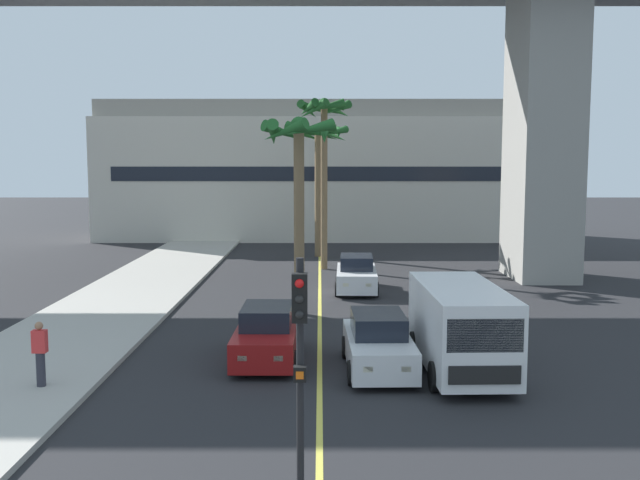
# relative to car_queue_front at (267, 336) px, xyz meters

# --- Properties ---
(sidewalk_left) EXTENTS (4.80, 80.00, 0.15)m
(sidewalk_left) POSITION_rel_car_queue_front_xyz_m (-6.49, -1.68, -0.65)
(sidewalk_left) COLOR #ADA89E
(sidewalk_left) RESTS_ON ground
(lane_stripe_center) EXTENTS (0.14, 56.00, 0.01)m
(lane_stripe_center) POSITION_rel_car_queue_front_xyz_m (1.51, 6.32, -0.72)
(lane_stripe_center) COLOR #DBCC4C
(lane_stripe_center) RESTS_ON ground
(pier_building_backdrop) EXTENTS (32.01, 8.04, 9.93)m
(pier_building_backdrop) POSITION_rel_car_queue_front_xyz_m (1.51, 33.52, 4.18)
(pier_building_backdrop) COLOR beige
(pier_building_backdrop) RESTS_ON ground
(car_queue_front) EXTENTS (1.86, 4.12, 1.56)m
(car_queue_front) POSITION_rel_car_queue_front_xyz_m (0.00, 0.00, 0.00)
(car_queue_front) COLOR maroon
(car_queue_front) RESTS_ON ground
(car_queue_second) EXTENTS (1.91, 4.14, 1.56)m
(car_queue_second) POSITION_rel_car_queue_front_xyz_m (3.11, -0.97, 0.00)
(car_queue_second) COLOR white
(car_queue_second) RESTS_ON ground
(car_queue_third) EXTENTS (1.95, 4.16, 1.56)m
(car_queue_third) POSITION_rel_car_queue_front_xyz_m (3.12, 10.99, 0.00)
(car_queue_third) COLOR white
(car_queue_third) RESTS_ON ground
(delivery_van) EXTENTS (2.26, 5.30, 2.36)m
(delivery_van) POSITION_rel_car_queue_front_xyz_m (5.29, -1.24, 0.57)
(delivery_van) COLOR white
(delivery_van) RESTS_ON ground
(traffic_light_median_near) EXTENTS (0.24, 0.37, 4.20)m
(traffic_light_median_near) POSITION_rel_car_queue_front_xyz_m (1.21, -9.19, 1.99)
(traffic_light_median_near) COLOR black
(traffic_light_median_near) RESTS_ON ground
(palm_tree_near_median) EXTENTS (2.92, 2.92, 8.92)m
(palm_tree_near_median) POSITION_rel_car_queue_front_xyz_m (1.73, 17.50, 6.70)
(palm_tree_near_median) COLOR brown
(palm_tree_near_median) RESTS_ON ground
(palm_tree_mid_median) EXTENTS (2.81, 2.97, 7.29)m
(palm_tree_mid_median) POSITION_rel_car_queue_front_xyz_m (0.72, 6.22, 5.02)
(palm_tree_mid_median) COLOR brown
(palm_tree_mid_median) RESTS_ON ground
(palm_tree_far_median) EXTENTS (3.59, 3.61, 7.86)m
(palm_tree_far_median) POSITION_rel_car_queue_front_xyz_m (1.47, 22.60, 5.48)
(palm_tree_far_median) COLOR brown
(palm_tree_far_median) RESTS_ON ground
(pedestrian_mid_block) EXTENTS (0.34, 0.22, 1.62)m
(pedestrian_mid_block) POSITION_rel_car_queue_front_xyz_m (-5.37, -2.85, 0.28)
(pedestrian_mid_block) COLOR #2D2D38
(pedestrian_mid_block) RESTS_ON sidewalk_left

